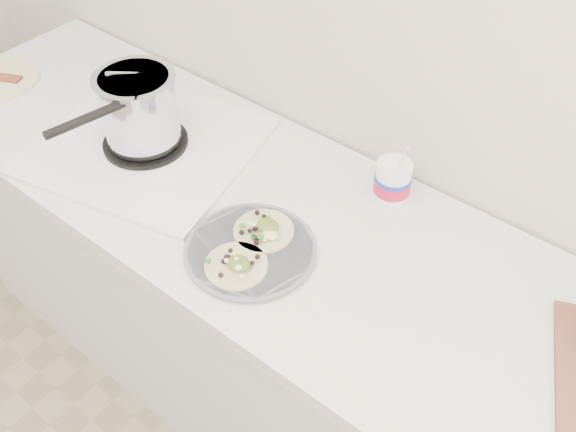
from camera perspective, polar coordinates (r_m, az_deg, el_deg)
The scene contains 4 objects.
counter at distance 1.89m, azimuth 0.22°, elevation -9.91°, with size 2.44×0.66×0.90m.
stove at distance 1.74m, azimuth -12.87°, elevation 8.19°, with size 0.66×0.63×0.27m.
taco_plate at distance 1.46m, azimuth -3.37°, elevation -2.82°, with size 0.30×0.30×0.04m.
tub at distance 1.58m, azimuth 9.40°, elevation 3.31°, with size 0.09×0.09×0.21m.
Camera 1 is at (0.68, 0.56, 1.99)m, focal length 40.00 mm.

